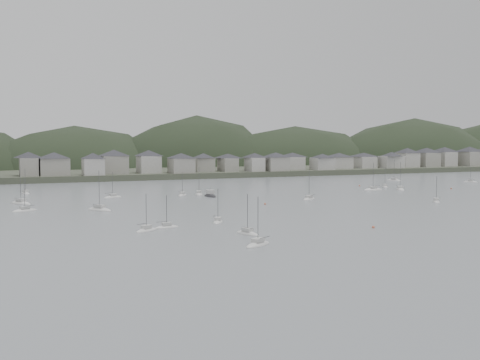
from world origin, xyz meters
name	(u,v)px	position (x,y,z in m)	size (l,w,h in m)	color
ground	(364,225)	(0.00, 0.00, 0.00)	(900.00, 900.00, 0.00)	slate
far_shore_land	(119,167)	(0.00, 295.00, 1.50)	(900.00, 250.00, 3.00)	#383D2D
forested_ridge	(134,187)	(4.83, 269.40, -11.28)	(851.55, 103.94, 102.57)	black
waterfront_town	(248,161)	(50.59, 183.34, 8.66)	(451.48, 28.46, 12.92)	gray
sailboat_lead	(26,193)	(-69.53, 116.91, 0.18)	(3.67, 7.79, 10.26)	silver
moored_fleet	(299,202)	(10.68, 51.30, 0.18)	(264.23, 141.98, 13.51)	silver
motor_launch_far	(210,196)	(-9.26, 80.51, 0.29)	(3.13, 8.65, 4.05)	black
mooring_buoys	(251,201)	(-2.31, 59.93, 0.15)	(186.38, 113.51, 0.70)	#C05E40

